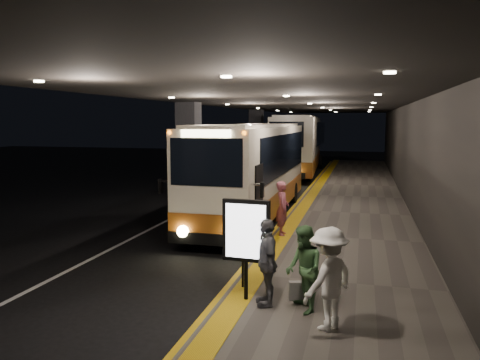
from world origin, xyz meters
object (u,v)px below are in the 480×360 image
Objects in this scene: coach_main at (253,175)px; passenger_boarding at (282,208)px; passenger_waiting_green at (304,269)px; passenger_waiting_grey at (267,262)px; coach_second at (298,147)px; passenger_waiting_white at (328,278)px; bag_polka at (297,291)px; info_sign at (246,233)px; stanchion_post at (243,262)px.

passenger_boarding is at bearing -61.73° from coach_main.
passenger_waiting_green is 0.96× the size of passenger_waiting_grey.
coach_second is 25.16m from passenger_waiting_white.
coach_main is at bearing -91.89° from coach_second.
coach_main is 8.95m from passenger_waiting_grey.
coach_main reaches higher than bag_polka.
info_sign is (-0.97, -0.26, 1.18)m from bag_polka.
info_sign is at bearing -70.19° from stanchion_post.
passenger_waiting_grey is 0.84× the size of info_sign.
coach_main is 6.31× the size of passenger_waiting_white.
coach_main is 8.07m from stanchion_post.
passenger_waiting_grey is (2.30, -8.63, -0.66)m from coach_main.
info_sign reaches higher than stanchion_post.
bag_polka is 0.33× the size of stanchion_post.
passenger_waiting_white is 4.77× the size of bag_polka.
coach_second is 24.05m from info_sign.
passenger_boarding is 4.56× the size of bag_polka.
coach_main is at bearing 21.11° from passenger_boarding.
passenger_waiting_white is at bearing -84.39° from coach_second.
stanchion_post is (-1.89, 1.54, -0.33)m from passenger_waiting_white.
info_sign is at bearing -87.97° from coach_second.
bag_polka is (3.20, -23.69, -1.54)m from coach_second.
passenger_waiting_white reaches higher than bag_polka.
passenger_waiting_white is 1.44m from passenger_waiting_grey.
passenger_waiting_white is at bearing -59.17° from bag_polka.
passenger_waiting_grey is at bearing -12.24° from info_sign.
passenger_waiting_green is at bearing -71.17° from coach_main.
passenger_waiting_grey is at bearing -143.99° from bag_polka.
coach_second is at bearing 166.60° from passenger_waiting_grey.
coach_second is at bearing 163.15° from passenger_waiting_green.
passenger_boarding is at bearing 89.60° from stanchion_post.
info_sign reaches higher than passenger_waiting_grey.
info_sign is at bearing -84.86° from passenger_waiting_white.
passenger_boarding is at bearing 95.85° from info_sign.
coach_second is 24.24m from passenger_waiting_grey.
passenger_waiting_green is 0.84m from bag_polka.
passenger_boarding is at bearing 166.85° from passenger_waiting_grey.
info_sign is at bearing -77.87° from coach_main.
coach_main is 8.70m from info_sign.
passenger_waiting_grey reaches higher than passenger_waiting_green.
passenger_waiting_white is 2.46m from stanchion_post.
coach_second is at bearing -1.05° from passenger_boarding.
info_sign reaches higher than bag_polka.
bag_polka is 1.32m from stanchion_post.
coach_main is 6.87× the size of passenger_waiting_green.
passenger_boarding is 5.61m from passenger_waiting_grey.
passenger_boarding is (2.03, -18.50, -0.88)m from coach_second.
passenger_boarding is 1.52× the size of stanchion_post.
passenger_waiting_green is 0.92× the size of passenger_waiting_white.
coach_main is 6.59× the size of passenger_waiting_grey.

